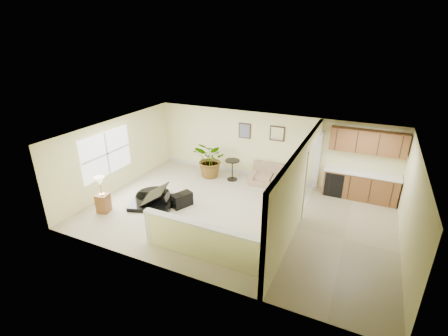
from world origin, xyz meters
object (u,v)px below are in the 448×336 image
at_px(piano_bench, 182,200).
at_px(accent_table, 232,167).
at_px(piano, 153,188).
at_px(palm_plant, 211,160).
at_px(lamp_stand, 102,197).
at_px(loveseat, 273,175).
at_px(small_plant, 300,188).

height_order(piano_bench, accent_table, accent_table).
xyz_separation_m(piano, palm_plant, (0.77, 2.63, 0.17)).
bearing_deg(lamp_stand, accent_table, 55.47).
relative_size(loveseat, small_plant, 2.87).
height_order(piano, small_plant, piano).
bearing_deg(piano, loveseat, 25.04).
bearing_deg(palm_plant, lamp_stand, -115.81).
relative_size(palm_plant, small_plant, 2.74).
bearing_deg(small_plant, lamp_stand, -144.54).
height_order(piano, palm_plant, palm_plant).
height_order(piano_bench, small_plant, small_plant).
xyz_separation_m(piano_bench, palm_plant, (-0.18, 2.44, 0.47)).
xyz_separation_m(piano, piano_bench, (0.95, 0.19, -0.30)).
xyz_separation_m(accent_table, small_plant, (2.58, -0.13, -0.26)).
distance_m(loveseat, palm_plant, 2.37).
distance_m(palm_plant, lamp_stand, 4.18).
bearing_deg(lamp_stand, palm_plant, 64.19).
bearing_deg(small_plant, loveseat, 158.68).
bearing_deg(piano_bench, lamp_stand, -146.41).
relative_size(piano, piano_bench, 2.75).
distance_m(piano, small_plant, 4.93).
distance_m(accent_table, small_plant, 2.60).
height_order(piano, lamp_stand, piano).
bearing_deg(piano_bench, accent_table, 75.53).
height_order(piano, piano_bench, piano).
relative_size(accent_table, lamp_stand, 0.67).
distance_m(piano_bench, accent_table, 2.62).
height_order(small_plant, lamp_stand, lamp_stand).
height_order(loveseat, small_plant, loveseat).
distance_m(piano_bench, small_plant, 4.02).
bearing_deg(piano, palm_plant, 54.30).
xyz_separation_m(small_plant, lamp_stand, (-5.23, -3.73, 0.25)).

